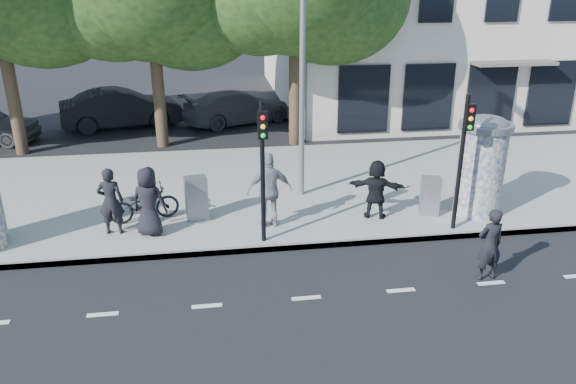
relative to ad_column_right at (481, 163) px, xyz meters
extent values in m
plane|color=black|center=(-5.20, -4.70, -1.54)|extent=(120.00, 120.00, 0.00)
cube|color=gray|center=(-5.20, 2.80, -1.46)|extent=(40.00, 8.00, 0.15)
cube|color=slate|center=(-5.20, -1.15, -1.46)|extent=(40.00, 0.10, 0.16)
cube|color=silver|center=(-5.20, -3.30, -1.53)|extent=(32.00, 0.12, 0.01)
cylinder|color=beige|center=(0.00, 0.00, -0.24)|extent=(1.20, 1.20, 2.30)
cylinder|color=slate|center=(0.00, 0.00, 0.99)|extent=(1.36, 1.36, 0.16)
ellipsoid|color=slate|center=(0.00, 0.00, 1.07)|extent=(1.10, 1.10, 0.38)
cylinder|color=black|center=(-5.80, -0.85, 0.31)|extent=(0.11, 0.11, 3.40)
cube|color=black|center=(-5.80, -1.03, 1.51)|extent=(0.22, 0.14, 0.62)
cylinder|color=black|center=(-1.00, -0.85, 0.31)|extent=(0.11, 0.11, 3.40)
cube|color=black|center=(-1.00, -1.03, 1.51)|extent=(0.22, 0.14, 0.62)
cylinder|color=slate|center=(-4.40, 2.00, 2.61)|extent=(0.16, 0.16, 8.00)
cylinder|color=#38281C|center=(-13.70, 7.80, 0.82)|extent=(0.44, 0.44, 4.73)
cylinder|color=#38281C|center=(-8.70, 8.00, 0.67)|extent=(0.44, 0.44, 4.41)
cylinder|color=#38281C|center=(-3.70, 7.60, 0.76)|extent=(0.44, 0.44, 4.59)
cube|color=black|center=(6.80, 7.75, 0.06)|extent=(18.00, 0.10, 2.60)
cube|color=#59544C|center=(4.80, 7.40, 1.36)|extent=(3.20, 0.90, 0.12)
cube|color=#194C8C|center=(-2.70, 7.75, 1.66)|extent=(1.60, 0.06, 0.30)
imported|color=black|center=(-8.50, -0.10, -0.52)|extent=(0.97, 0.79, 1.73)
imported|color=black|center=(-9.42, 0.10, -0.54)|extent=(0.63, 0.43, 1.70)
imported|color=gray|center=(-5.56, -0.05, -0.42)|extent=(1.17, 0.72, 1.93)
imported|color=black|center=(-2.76, 0.10, -0.61)|extent=(1.54, 0.98, 1.56)
imported|color=black|center=(-1.23, -3.08, -0.73)|extent=(0.63, 0.45, 1.62)
imported|color=black|center=(-8.72, 0.77, -0.92)|extent=(1.04, 1.87, 0.93)
cube|color=gray|center=(-7.38, 0.69, -0.81)|extent=(0.62, 0.50, 1.15)
cube|color=gray|center=(-1.28, 0.08, -0.87)|extent=(0.57, 0.47, 1.03)
imported|color=black|center=(-10.52, 11.10, -0.73)|extent=(2.87, 5.20, 1.62)
imported|color=#4A4C51|center=(-5.64, 11.10, -0.84)|extent=(3.67, 5.22, 1.40)
camera|label=1|loc=(-7.01, -12.94, 4.65)|focal=35.00mm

